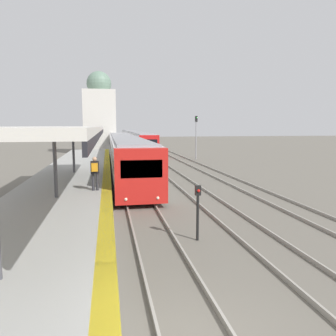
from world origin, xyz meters
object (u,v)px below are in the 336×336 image
object	(u,v)px
person_on_platform	(95,171)
train_far	(134,138)
signal_post_near	(198,207)
signal_mast_far	(196,132)
train_near	(124,150)

from	to	relation	value
person_on_platform	train_far	world-z (taller)	train_far
signal_post_near	person_on_platform	bearing A→B (deg)	126.69
person_on_platform	signal_mast_far	bearing A→B (deg)	63.61
person_on_platform	signal_mast_far	world-z (taller)	signal_mast_far
train_near	train_far	distance (m)	33.91
train_near	train_far	size ratio (longest dim) A/B	0.70
train_near	signal_post_near	xyz separation A→B (m)	(1.54, -21.93, -0.51)
person_on_platform	signal_post_near	size ratio (longest dim) A/B	0.82
train_far	signal_post_near	xyz separation A→B (m)	(-2.19, -55.63, -0.46)
train_near	signal_mast_far	world-z (taller)	signal_mast_far
signal_mast_far	train_near	bearing A→B (deg)	-146.21
signal_mast_far	signal_post_near	bearing A→B (deg)	-105.16
person_on_platform	train_near	size ratio (longest dim) A/B	0.05
person_on_platform	signal_mast_far	size ratio (longest dim) A/B	0.31
train_near	train_far	world-z (taller)	train_near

